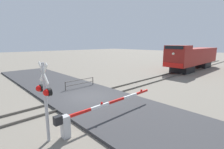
{
  "coord_description": "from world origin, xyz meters",
  "views": [
    {
      "loc": [
        10.5,
        -7.23,
        4.45
      ],
      "look_at": [
        1.07,
        1.63,
        1.91
      ],
      "focal_mm": 26.06,
      "sensor_mm": 36.0,
      "label": 1
    }
  ],
  "objects": [
    {
      "name": "rail_track_left",
      "position": [
        -0.72,
        0.0,
        0.07
      ],
      "size": [
        0.08,
        80.0,
        0.15
      ],
      "primitive_type": "cube",
      "color": "#59544C",
      "rests_on": "ground_plane"
    },
    {
      "name": "rail_track_right",
      "position": [
        0.72,
        0.0,
        0.07
      ],
      "size": [
        0.08,
        80.0,
        0.15
      ],
      "primitive_type": "cube",
      "color": "#59544C",
      "rests_on": "ground_plane"
    },
    {
      "name": "crossing_signal",
      "position": [
        3.56,
        -4.73,
        2.23
      ],
      "size": [
        1.18,
        0.33,
        3.66
      ],
      "color": "#ADADB2",
      "rests_on": "ground_plane"
    },
    {
      "name": "locomotive",
      "position": [
        0.0,
        21.05,
        2.11
      ],
      "size": [
        3.04,
        14.4,
        4.09
      ],
      "color": "black",
      "rests_on": "ground_plane"
    },
    {
      "name": "guard_railing",
      "position": [
        -2.86,
        1.04,
        0.63
      ],
      "size": [
        0.08,
        3.19,
        0.95
      ],
      "color": "#4C4742",
      "rests_on": "ground_plane"
    },
    {
      "name": "ground_plane",
      "position": [
        0.0,
        0.0,
        0.0
      ],
      "size": [
        160.0,
        160.0,
        0.0
      ],
      "primitive_type": "plane",
      "color": "gray"
    },
    {
      "name": "road_surface",
      "position": [
        0.0,
        0.0,
        0.08
      ],
      "size": [
        36.0,
        6.06,
        0.16
      ],
      "primitive_type": "cube",
      "color": "#38383A",
      "rests_on": "ground_plane"
    },
    {
      "name": "crossing_gate",
      "position": [
        3.85,
        -2.87,
        0.77
      ],
      "size": [
        0.36,
        7.12,
        1.21
      ],
      "color": "silver",
      "rests_on": "ground_plane"
    }
  ]
}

